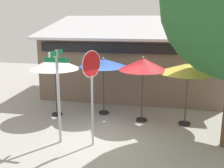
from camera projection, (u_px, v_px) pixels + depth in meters
ground_plane at (103, 137)px, 9.54m from camera, size 28.00×28.00×0.10m
cafe_building at (133, 64)px, 14.74m from camera, size 9.36×5.45×4.24m
street_sign_post at (58, 88)px, 8.56m from camera, size 0.86×0.92×3.10m
stop_sign at (92, 80)px, 8.29m from camera, size 0.37×0.77×3.11m
patio_umbrella_ivory_left at (54, 63)px, 11.00m from camera, size 2.08×2.08×2.58m
patio_umbrella_royal_blue_center at (103, 63)px, 11.20m from camera, size 2.06×2.06×2.48m
patio_umbrella_crimson_right at (143, 65)px, 10.35m from camera, size 1.91×1.91×2.63m
patio_umbrella_mustard_far_right at (188, 69)px, 9.98m from camera, size 2.22×2.22×2.50m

